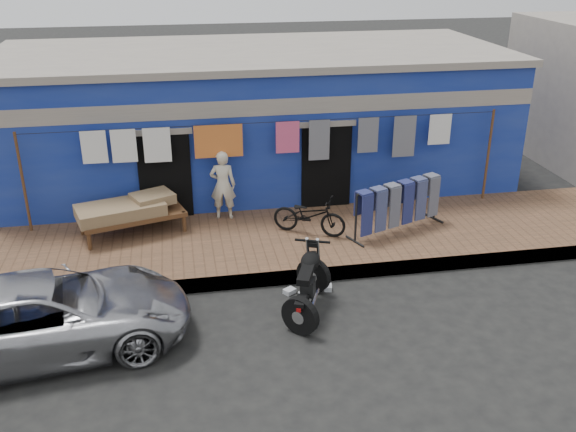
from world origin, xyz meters
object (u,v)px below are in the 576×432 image
object	(u,v)px
car	(46,314)
motorcycle	(307,282)
jeans_rack	(397,206)
bicycle	(309,211)
charpoy	(133,216)
seated_person	(223,185)

from	to	relation	value
car	motorcycle	xyz separation A→B (m)	(4.10, 0.36, -0.07)
car	jeans_rack	bearing A→B (deg)	-76.00
bicycle	charpoy	distance (m)	3.59
car	jeans_rack	world-z (taller)	jeans_rack
motorcycle	charpoy	xyz separation A→B (m)	(-2.97, 3.17, 0.06)
bicycle	motorcycle	distance (m)	2.58
bicycle	jeans_rack	distance (m)	1.81
bicycle	charpoy	size ratio (longest dim) A/B	0.64
charpoy	jeans_rack	xyz separation A→B (m)	(5.33, -0.83, 0.18)
car	bicycle	distance (m)	5.48
car	jeans_rack	distance (m)	7.00
charpoy	motorcycle	bearing A→B (deg)	-46.87
car	bicycle	world-z (taller)	car
jeans_rack	charpoy	bearing A→B (deg)	171.10
seated_person	jeans_rack	world-z (taller)	seated_person
bicycle	charpoy	xyz separation A→B (m)	(-3.53, 0.66, -0.12)
bicycle	jeans_rack	bearing A→B (deg)	-66.64
car	motorcycle	world-z (taller)	car
seated_person	bicycle	world-z (taller)	seated_person
car	seated_person	size ratio (longest dim) A/B	2.94
bicycle	car	bearing A→B (deg)	150.65
seated_person	motorcycle	distance (m)	3.81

